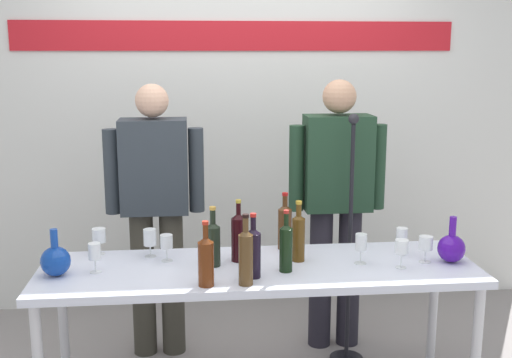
{
  "coord_description": "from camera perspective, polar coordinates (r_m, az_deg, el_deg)",
  "views": [
    {
      "loc": [
        -0.32,
        -2.99,
        1.84
      ],
      "look_at": [
        0.0,
        0.15,
        1.19
      ],
      "focal_mm": 44.15,
      "sensor_mm": 36.0,
      "label": 1
    }
  ],
  "objects": [
    {
      "name": "wine_glass_right_3",
      "position": [
        3.23,
        9.5,
        -5.73
      ],
      "size": [
        0.06,
        0.06,
        0.16
      ],
      "color": "white",
      "rests_on": "display_table"
    },
    {
      "name": "wine_bottle_2",
      "position": [
        3.08,
        2.73,
        -6.07
      ],
      "size": [
        0.06,
        0.06,
        0.31
      ],
      "color": "black",
      "rests_on": "display_table"
    },
    {
      "name": "presenter_left",
      "position": [
        3.77,
        -9.1,
        -2.35
      ],
      "size": [
        0.58,
        0.22,
        1.65
      ],
      "color": "#36342B",
      "rests_on": "ground"
    },
    {
      "name": "wine_glass_left_1",
      "position": [
        3.44,
        -14.04,
        -5.02
      ],
      "size": [
        0.07,
        0.07,
        0.14
      ],
      "color": "white",
      "rests_on": "display_table"
    },
    {
      "name": "wine_bottle_1",
      "position": [
        3.23,
        3.87,
        -5.12
      ],
      "size": [
        0.07,
        0.07,
        0.32
      ],
      "color": "#523510",
      "rests_on": "display_table"
    },
    {
      "name": "decanter_blue_left",
      "position": [
        3.18,
        -17.71,
        -7.03
      ],
      "size": [
        0.14,
        0.14,
        0.23
      ],
      "color": "#123B9A",
      "rests_on": "display_table"
    },
    {
      "name": "microphone_stand",
      "position": [
        3.78,
        8.39,
        -9.27
      ],
      "size": [
        0.2,
        0.2,
        1.49
      ],
      "color": "black",
      "rests_on": "ground"
    },
    {
      "name": "wine_glass_left_3",
      "position": [
        3.26,
        -8.12,
        -5.68
      ],
      "size": [
        0.06,
        0.06,
        0.14
      ],
      "color": "white",
      "rests_on": "display_table"
    },
    {
      "name": "back_wall",
      "position": [
        4.49,
        -1.73,
        7.35
      ],
      "size": [
        4.33,
        0.11,
        3.0
      ],
      "color": "silver",
      "rests_on": "ground"
    },
    {
      "name": "presenter_right",
      "position": [
        3.86,
        7.33,
        -1.74
      ],
      "size": [
        0.59,
        0.22,
        1.67
      ],
      "color": "black",
      "rests_on": "ground"
    },
    {
      "name": "wine_glass_right_0",
      "position": [
        3.33,
        15.13,
        -5.68
      ],
      "size": [
        0.07,
        0.07,
        0.14
      ],
      "color": "white",
      "rests_on": "display_table"
    },
    {
      "name": "wine_glass_right_1",
      "position": [
        3.21,
        13.07,
        -6.03
      ],
      "size": [
        0.07,
        0.07,
        0.14
      ],
      "color": "white",
      "rests_on": "display_table"
    },
    {
      "name": "wine_bottle_4",
      "position": [
        2.9,
        -0.93,
        -6.9
      ],
      "size": [
        0.07,
        0.07,
        0.34
      ],
      "color": "#4C341A",
      "rests_on": "display_table"
    },
    {
      "name": "wine_glass_right_2",
      "position": [
        3.42,
        13.07,
        -5.01
      ],
      "size": [
        0.06,
        0.06,
        0.14
      ],
      "color": "white",
      "rests_on": "display_table"
    },
    {
      "name": "wine_glass_left_2",
      "position": [
        3.34,
        -9.6,
        -5.28
      ],
      "size": [
        0.07,
        0.07,
        0.15
      ],
      "color": "white",
      "rests_on": "display_table"
    },
    {
      "name": "wine_glass_left_0",
      "position": [
        3.17,
        -14.41,
        -6.43
      ],
      "size": [
        0.06,
        0.06,
        0.15
      ],
      "color": "white",
      "rests_on": "display_table"
    },
    {
      "name": "wine_bottle_3",
      "position": [
        3.42,
        2.63,
        -4.18
      ],
      "size": [
        0.07,
        0.07,
        0.31
      ],
      "color": "#4D2C14",
      "rests_on": "display_table"
    },
    {
      "name": "decanter_blue_right",
      "position": [
        3.38,
        17.29,
        -5.95
      ],
      "size": [
        0.14,
        0.14,
        0.24
      ],
      "color": "#441096",
      "rests_on": "display_table"
    },
    {
      "name": "wine_bottle_7",
      "position": [
        3.0,
        -0.25,
        -6.52
      ],
      "size": [
        0.07,
        0.07,
        0.31
      ],
      "color": "black",
      "rests_on": "display_table"
    },
    {
      "name": "wine_bottle_0",
      "position": [
        3.16,
        -3.91,
        -5.69
      ],
      "size": [
        0.07,
        0.07,
        0.31
      ],
      "color": "black",
      "rests_on": "display_table"
    },
    {
      "name": "display_table",
      "position": [
        3.21,
        0.27,
        -8.96
      ],
      "size": [
        2.19,
        0.66,
        0.77
      ],
      "color": "silver",
      "rests_on": "ground"
    },
    {
      "name": "wine_bottle_5",
      "position": [
        3.22,
        -1.59,
        -5.14
      ],
      "size": [
        0.08,
        0.08,
        0.32
      ],
      "color": "black",
      "rests_on": "display_table"
    },
    {
      "name": "wine_bottle_6",
      "position": [
        2.9,
        -4.56,
        -7.27
      ],
      "size": [
        0.07,
        0.07,
        0.31
      ],
      "color": "#55230B",
      "rests_on": "display_table"
    }
  ]
}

